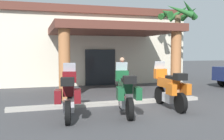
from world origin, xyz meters
TOP-DOWN VIEW (x-y plane):
  - ground_plane at (0.00, 0.00)m, footprint 80.00×80.00m
  - motel_building at (0.04, 8.71)m, footprint 11.64×9.95m
  - motorcycle_maroon at (-2.90, -0.75)m, footprint 0.87×2.20m
  - motorcycle_green at (-1.13, -0.82)m, footprint 0.90×2.19m
  - motorcycle_orange at (0.64, -0.49)m, footprint 0.72×2.21m
  - pedestrian at (0.18, 3.08)m, footprint 0.32×0.50m
  - palm_tree_near_portico at (4.10, 4.63)m, footprint 2.17×2.26m
  - curb_strip at (-1.13, 0.69)m, footprint 7.32×0.36m

SIDE VIEW (x-z plane):
  - ground_plane at x=0.00m, z-range 0.00..0.00m
  - curb_strip at x=-1.13m, z-range 0.00..0.12m
  - motorcycle_maroon at x=-2.90m, z-range -0.11..1.50m
  - motorcycle_green at x=-1.13m, z-range -0.11..1.50m
  - motorcycle_orange at x=0.64m, z-range -0.11..1.50m
  - pedestrian at x=0.18m, z-range 0.14..1.85m
  - motel_building at x=0.04m, z-range 0.04..4.65m
  - palm_tree_near_portico at x=4.10m, z-range 1.20..6.04m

